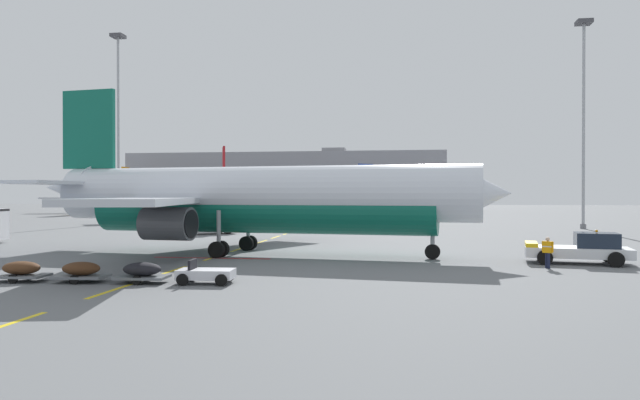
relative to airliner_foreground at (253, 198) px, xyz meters
name	(u,v)px	position (x,y,z in m)	size (l,w,h in m)	color
ground	(508,241)	(19.92, 15.19, -3.95)	(400.00, 400.00, 0.00)	slate
apron_paint_markings	(266,240)	(-2.08, 12.59, -3.95)	(8.00, 95.49, 0.01)	yellow
airliner_foreground	(253,198)	(0.00, 0.00, 0.00)	(34.82, 34.39, 12.20)	silver
pushback_tug	(581,249)	(21.27, -2.55, -3.05)	(6.38, 3.94, 2.08)	silver
airliner_mid_left	(227,196)	(-16.23, 45.64, 0.13)	(33.72, 35.07, 12.60)	white
airliner_far_center	(102,198)	(-56.70, 82.32, -0.37)	(31.38, 31.53, 11.07)	silver
airliner_far_right	(407,199)	(10.93, 79.74, -0.66)	(24.10, 24.64, 10.17)	silver
fuel_service_truck	(202,219)	(-10.83, 19.69, -2.30)	(7.02, 6.16, 3.14)	black
baggage_train	(112,271)	(-3.23, -13.90, -3.42)	(11.67, 2.31, 1.14)	silver
ground_crew_worker	(548,250)	(18.68, -5.24, -2.92)	(0.56, 0.50, 1.79)	#191E38
apron_light_mast_near	(118,107)	(-31.19, 40.67, 13.12)	(1.80, 1.80, 27.82)	slate
apron_light_mast_far	(584,100)	(32.46, 36.06, 12.01)	(1.80, 1.80, 25.78)	slate
terminal_satellite	(289,183)	(-20.26, 113.90, 3.57)	(81.57, 24.09, 16.62)	gray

